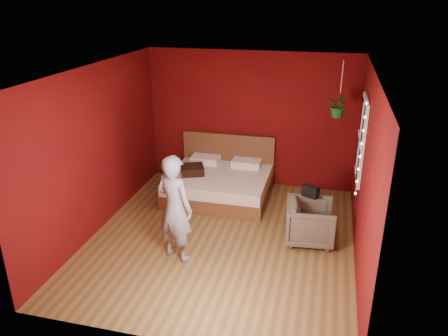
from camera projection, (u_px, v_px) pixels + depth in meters
floor at (222, 238)px, 6.83m from camera, size 4.50×4.50×0.00m
room_walls at (222, 136)px, 6.20m from camera, size 4.04×4.54×2.62m
window at (361, 139)px, 6.64m from camera, size 0.05×0.97×1.27m
fairy_lights at (361, 150)px, 6.17m from camera, size 0.04×0.04×1.45m
bed at (220, 182)px, 8.18m from camera, size 1.83×1.56×1.01m
person at (175, 208)px, 6.06m from camera, size 0.67×0.56×1.57m
armchair at (310, 222)px, 6.64m from camera, size 0.78×0.77×0.65m
handbag at (311, 191)px, 6.68m from camera, size 0.28×0.22×0.18m
throw_pillow at (193, 170)px, 8.05m from camera, size 0.53×0.53×0.14m
hanging_plant at (339, 105)px, 6.99m from camera, size 0.44×0.42×0.91m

